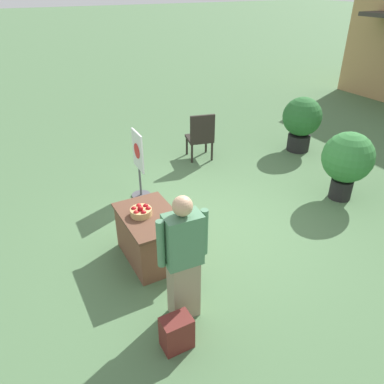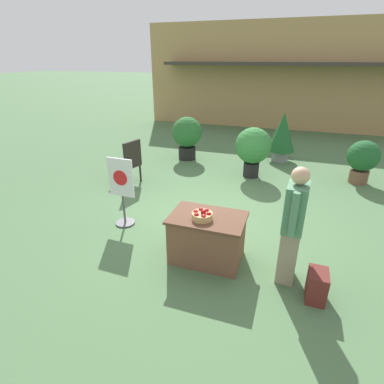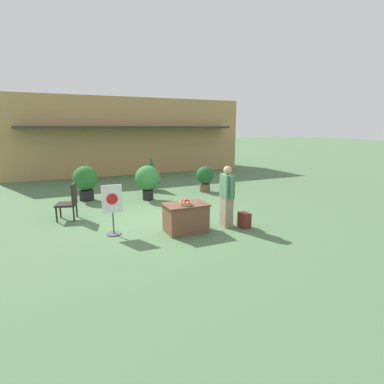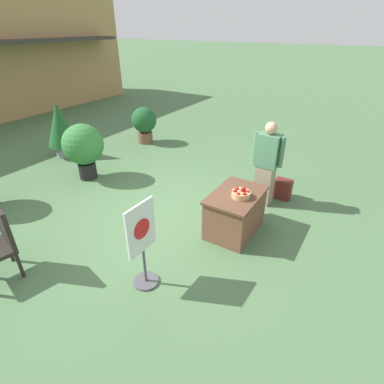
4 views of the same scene
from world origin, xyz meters
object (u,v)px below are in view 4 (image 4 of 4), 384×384
Objects in this scene: person_visitor at (267,164)px; potted_plant_near_left at (83,146)px; display_table at (235,213)px; apple_basket at (241,194)px; potted_plant_far_left at (144,122)px; potted_plant_far_right at (60,127)px; backpack at (283,189)px; poster_board at (142,244)px.

potted_plant_near_left is (-1.10, 3.91, -0.07)m from person_visitor.
display_table is 3.69× the size of apple_basket.
apple_basket is 5.17m from potted_plant_far_left.
potted_plant_near_left is at bearing -170.71° from potted_plant_far_left.
potted_plant_far_right is 1.73m from potted_plant_near_left.
potted_plant_near_left is (-1.50, 4.20, 0.58)m from backpack.
person_visitor reaches higher than display_table.
potted_plant_far_right reaches higher than display_table.
person_visitor is 0.81m from backpack.
potted_plant_far_right is at bearing 154.94° from poster_board.
potted_plant_far_right reaches higher than potted_plant_far_left.
apple_basket reaches higher than backpack.
apple_basket is 0.18× the size of person_visitor.
backpack is at bearing 76.68° from poster_board.
potted_plant_near_left reaches higher than potted_plant_far_left.
display_table is at bearing 0.00° from person_visitor.
potted_plant_far_left reaches higher than backpack.
display_table is 1.63m from backpack.
potted_plant_far_left is (4.49, 3.73, -0.05)m from poster_board.
person_visitor is at bearing -74.23° from potted_plant_near_left.
person_visitor is 1.29× the size of potted_plant_near_left.
poster_board is (-1.72, 0.63, -0.13)m from apple_basket.
potted_plant_far_right is (0.76, 5.54, 0.01)m from apple_basket.
display_table is 0.77× the size of potted_plant_far_right.
backpack is 0.32× the size of potted_plant_near_left.
potted_plant_far_right is at bearing -81.29° from person_visitor.
poster_board is (-1.77, 0.53, 0.30)m from display_table.
backpack is (0.39, -0.29, -0.65)m from person_visitor.
backpack is 3.51m from poster_board.
poster_board is 0.89× the size of potted_plant_far_right.
potted_plant_far_right is (0.71, 5.45, 0.45)m from display_table.
potted_plant_far_right is (-0.48, 5.52, -0.04)m from person_visitor.
potted_plant_far_right reaches higher than backpack.
potted_plant_near_left is at bearing 87.95° from apple_basket.
backpack is at bearing -70.41° from potted_plant_near_left.
poster_board is 3.79m from potted_plant_near_left.
poster_board is 5.51m from potted_plant_far_right.
display_table is 0.67× the size of person_visitor.
display_table is 2.66× the size of backpack.
person_visitor is 1.30× the size of poster_board.
poster_board reaches higher than potted_plant_far_left.
potted_plant_far_right is at bearing 149.36° from potted_plant_far_left.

